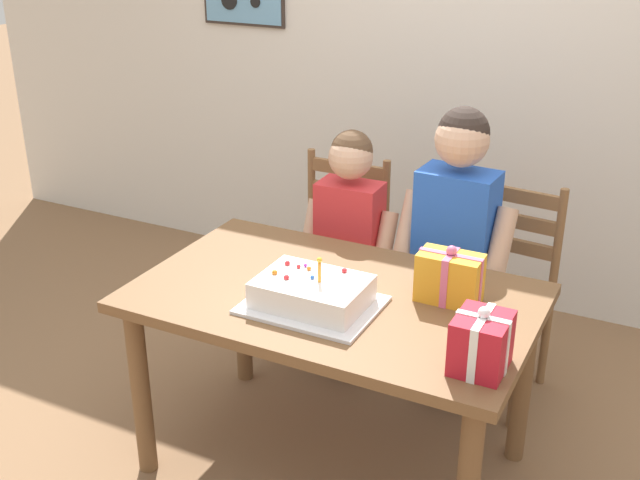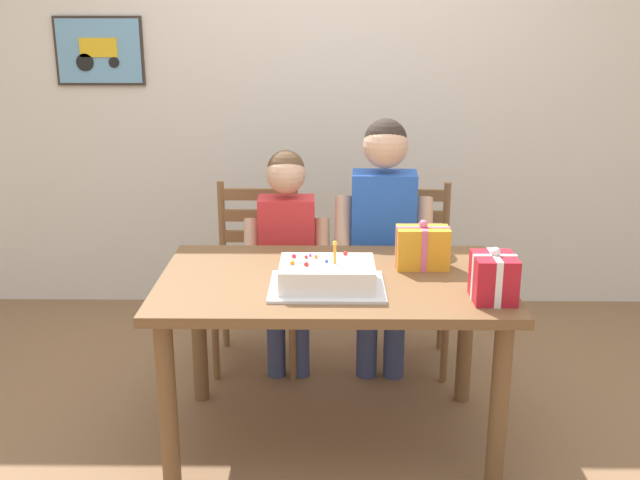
% 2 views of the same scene
% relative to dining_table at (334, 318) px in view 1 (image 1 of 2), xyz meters
% --- Properties ---
extents(ground_plane, '(20.00, 20.00, 0.00)m').
position_rel_dining_table_xyz_m(ground_plane, '(0.00, 0.00, -0.63)').
color(ground_plane, '#846042').
extents(back_wall, '(6.40, 0.11, 2.60)m').
position_rel_dining_table_xyz_m(back_wall, '(-0.00, 1.65, 0.67)').
color(back_wall, silver).
rests_on(back_wall, ground).
extents(dining_table, '(1.39, 0.86, 0.73)m').
position_rel_dining_table_xyz_m(dining_table, '(0.00, 0.00, 0.00)').
color(dining_table, brown).
rests_on(dining_table, ground).
extents(birthday_cake, '(0.44, 0.34, 0.19)m').
position_rel_dining_table_xyz_m(birthday_cake, '(-0.02, -0.12, 0.15)').
color(birthday_cake, silver).
rests_on(birthday_cake, dining_table).
extents(gift_box_red_large, '(0.22, 0.13, 0.21)m').
position_rel_dining_table_xyz_m(gift_box_red_large, '(0.37, 0.13, 0.19)').
color(gift_box_red_large, gold).
rests_on(gift_box_red_large, dining_table).
extents(gift_box_beside_cake, '(0.16, 0.18, 0.21)m').
position_rel_dining_table_xyz_m(gift_box_beside_cake, '(0.59, -0.24, 0.19)').
color(gift_box_beside_cake, red).
rests_on(gift_box_beside_cake, dining_table).
extents(chair_left, '(0.42, 0.42, 0.92)m').
position_rel_dining_table_xyz_m(chair_left, '(-0.38, 0.78, -0.16)').
color(chair_left, brown).
rests_on(chair_left, ground).
extents(chair_right, '(0.46, 0.46, 0.92)m').
position_rel_dining_table_xyz_m(chair_right, '(0.39, 0.78, -0.16)').
color(chair_right, brown).
rests_on(chair_right, ground).
extents(child_older, '(0.47, 0.27, 1.29)m').
position_rel_dining_table_xyz_m(child_older, '(0.24, 0.59, 0.15)').
color(child_older, '#38426B').
rests_on(child_older, ground).
extents(child_younger, '(0.41, 0.24, 1.14)m').
position_rel_dining_table_xyz_m(child_younger, '(-0.22, 0.59, 0.06)').
color(child_younger, '#38426B').
rests_on(child_younger, ground).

